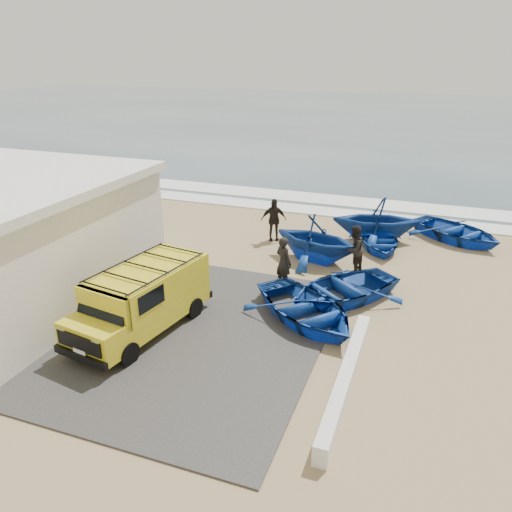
% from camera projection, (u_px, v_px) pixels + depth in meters
% --- Properties ---
extents(ground, '(160.00, 160.00, 0.00)m').
position_uv_depth(ground, '(219.00, 305.00, 17.37)').
color(ground, '#A1875D').
extents(slab, '(12.00, 10.00, 0.05)m').
position_uv_depth(slab, '(138.00, 322.00, 16.26)').
color(slab, '#403D3A').
rests_on(slab, ground).
extents(ocean, '(180.00, 88.00, 0.01)m').
position_uv_depth(ocean, '(391.00, 118.00, 66.01)').
color(ocean, '#385166').
rests_on(ocean, ground).
extents(surf_line, '(180.00, 1.60, 0.06)m').
position_uv_depth(surf_line, '(307.00, 210.00, 27.78)').
color(surf_line, white).
rests_on(surf_line, ground).
extents(surf_wash, '(180.00, 2.20, 0.04)m').
position_uv_depth(surf_wash, '(317.00, 198.00, 29.95)').
color(surf_wash, white).
rests_on(surf_wash, ground).
extents(parapet, '(0.35, 6.00, 0.55)m').
position_uv_depth(parapet, '(346.00, 378.00, 13.07)').
color(parapet, silver).
rests_on(parapet, ground).
extents(van, '(2.70, 5.18, 2.11)m').
position_uv_depth(van, '(143.00, 297.00, 15.44)').
color(van, yellow).
rests_on(van, ground).
extents(boat_near_left, '(5.38, 5.25, 0.91)m').
position_uv_depth(boat_near_left, '(306.00, 309.00, 16.18)').
color(boat_near_left, '#1442A0').
rests_on(boat_near_left, ground).
extents(boat_near_right, '(5.16, 5.33, 0.90)m').
position_uv_depth(boat_near_right, '(342.00, 288.00, 17.59)').
color(boat_near_right, '#1442A0').
rests_on(boat_near_right, ground).
extents(boat_mid_left, '(4.52, 4.16, 1.99)m').
position_uv_depth(boat_mid_left, '(316.00, 239.00, 20.71)').
color(boat_mid_left, '#1442A0').
rests_on(boat_mid_left, ground).
extents(boat_mid_right, '(3.33, 4.00, 0.72)m').
position_uv_depth(boat_mid_right, '(379.00, 241.00, 22.25)').
color(boat_mid_right, '#1442A0').
rests_on(boat_mid_right, ground).
extents(boat_far_left, '(4.64, 4.25, 2.07)m').
position_uv_depth(boat_far_left, '(376.00, 219.00, 22.98)').
color(boat_far_left, '#1442A0').
rests_on(boat_far_left, ground).
extents(boat_far_right, '(5.37, 5.09, 0.91)m').
position_uv_depth(boat_far_right, '(456.00, 231.00, 23.17)').
color(boat_far_right, '#1442A0').
rests_on(boat_far_right, ground).
extents(fisherman_front, '(0.87, 0.77, 1.99)m').
position_uv_depth(fisherman_front, '(284.00, 262.00, 18.37)').
color(fisherman_front, black).
rests_on(fisherman_front, ground).
extents(fisherman_middle, '(0.99, 1.12, 1.91)m').
position_uv_depth(fisherman_middle, '(354.00, 249.00, 19.73)').
color(fisherman_middle, black).
rests_on(fisherman_middle, ground).
extents(fisherman_back, '(1.26, 0.94, 1.99)m').
position_uv_depth(fisherman_back, '(274.00, 220.00, 23.05)').
color(fisherman_back, black).
rests_on(fisherman_back, ground).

